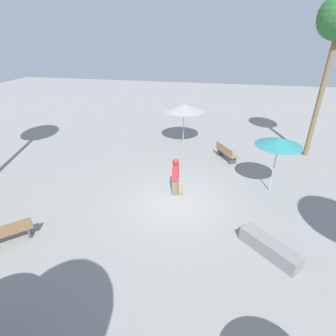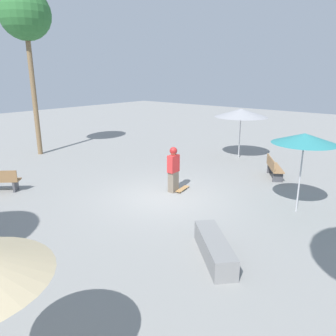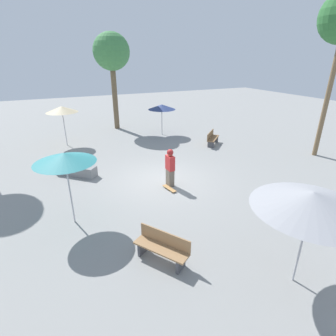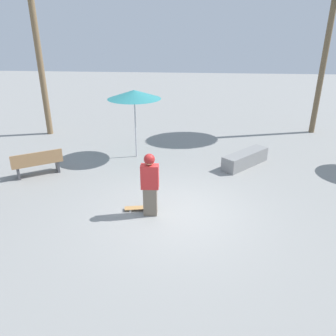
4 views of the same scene
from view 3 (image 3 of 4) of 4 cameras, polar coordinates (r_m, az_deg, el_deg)
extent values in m
plane|color=gray|center=(12.08, -1.40, -2.70)|extent=(60.00, 60.00, 0.00)
cube|color=#726656|center=(11.43, 0.45, -2.13)|extent=(0.36, 0.26, 0.77)
cube|color=red|center=(11.15, 0.46, 1.12)|extent=(0.46, 0.27, 0.63)
sphere|color=tan|center=(10.99, 0.46, 3.26)|extent=(0.25, 0.25, 0.25)
sphere|color=maroon|center=(10.98, 0.46, 3.41)|extent=(0.28, 0.28, 0.28)
cube|color=#B7844C|center=(11.23, 0.30, -4.43)|extent=(0.82, 0.35, 0.02)
cylinder|color=silver|center=(11.12, 1.40, -4.95)|extent=(0.06, 0.04, 0.05)
cylinder|color=silver|center=(11.03, 0.69, -5.20)|extent=(0.06, 0.04, 0.05)
cylinder|color=silver|center=(11.47, -0.09, -4.01)|extent=(0.06, 0.04, 0.05)
cylinder|color=silver|center=(11.38, -0.79, -4.24)|extent=(0.06, 0.04, 0.05)
cube|color=gray|center=(13.26, -19.41, -0.46)|extent=(1.78, 1.86, 0.50)
cube|color=#47474C|center=(17.81, 10.20, 6.23)|extent=(0.34, 0.33, 0.40)
cube|color=#47474C|center=(16.64, 9.29, 5.09)|extent=(0.34, 0.33, 0.40)
cube|color=olive|center=(17.16, 9.81, 6.40)|extent=(1.42, 1.46, 0.05)
cube|color=olive|center=(17.14, 9.21, 7.20)|extent=(1.13, 1.19, 0.40)
cube|color=#47474C|center=(7.38, 2.78, -20.10)|extent=(0.28, 0.37, 0.40)
cube|color=#47474C|center=(7.90, -5.49, -16.77)|extent=(0.28, 0.37, 0.40)
cube|color=#9E754C|center=(7.47, -1.56, -17.13)|extent=(1.58, 1.25, 0.05)
cube|color=#9E754C|center=(7.46, -0.70, -14.97)|extent=(1.36, 0.91, 0.40)
cylinder|color=#B7B7BC|center=(19.08, -1.34, 10.27)|extent=(0.05, 0.05, 2.05)
cone|color=navy|center=(18.89, -1.36, 13.15)|extent=(1.93, 1.93, 0.35)
cylinder|color=#B7B7BC|center=(7.20, 27.14, -14.12)|extent=(0.05, 0.05, 2.39)
cone|color=#99999E|center=(6.63, 28.90, -6.18)|extent=(2.65, 2.65, 0.41)
cylinder|color=#B7B7BC|center=(9.18, -20.56, -4.66)|extent=(0.05, 0.05, 2.41)
cone|color=teal|center=(8.73, -21.61, 2.10)|extent=(1.93, 1.93, 0.31)
cylinder|color=#B7B7BC|center=(17.84, -21.60, 8.25)|extent=(0.05, 0.05, 2.35)
cone|color=#C6B289|center=(17.62, -22.13, 11.77)|extent=(1.91, 1.91, 0.37)
cylinder|color=brown|center=(16.74, 31.44, 13.20)|extent=(0.25, 0.25, 6.64)
cylinder|color=brown|center=(21.04, -11.52, 15.40)|extent=(0.39, 0.39, 5.21)
sphere|color=#428447|center=(20.87, -12.23, 23.57)|extent=(2.63, 2.63, 2.63)
camera|label=1|loc=(19.32, -18.46, 25.40)|focal=28.00mm
camera|label=2|loc=(18.51, -34.96, 16.04)|focal=35.00mm
camera|label=4|loc=(15.82, 25.06, 18.40)|focal=35.00mm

